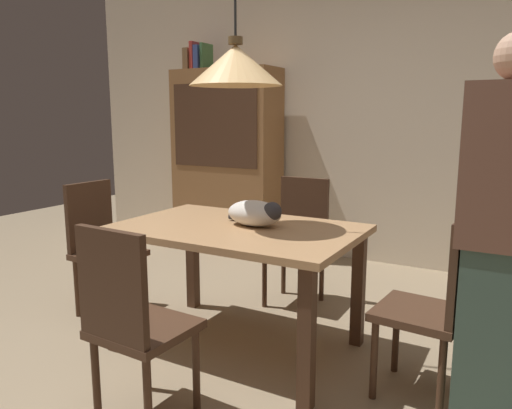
{
  "coord_description": "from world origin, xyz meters",
  "views": [
    {
      "loc": [
        1.44,
        -1.94,
        1.38
      ],
      "look_at": [
        -0.01,
        0.63,
        0.85
      ],
      "focal_mm": 34.39,
      "sensor_mm": 36.0,
      "label": 1
    }
  ],
  "objects": [
    {
      "name": "ground",
      "position": [
        0.0,
        0.0,
        0.0
      ],
      "size": [
        10.0,
        10.0,
        0.0
      ],
      "primitive_type": "plane",
      "color": "#998466"
    },
    {
      "name": "back_wall",
      "position": [
        0.0,
        2.65,
        1.45
      ],
      "size": [
        6.4,
        0.1,
        2.9
      ],
      "primitive_type": "cube",
      "color": "beige",
      "rests_on": "ground"
    },
    {
      "name": "dining_table",
      "position": [
        -0.03,
        0.43,
        0.65
      ],
      "size": [
        1.4,
        0.9,
        0.75
      ],
      "color": "tan",
      "rests_on": "ground"
    },
    {
      "name": "chair_right_side",
      "position": [
        1.1,
        0.43,
        0.51
      ],
      "size": [
        0.44,
        0.44,
        0.93
      ],
      "color": "#472D1E",
      "rests_on": "ground"
    },
    {
      "name": "chair_near_front",
      "position": [
        -0.03,
        -0.44,
        0.51
      ],
      "size": [
        0.42,
        0.42,
        0.93
      ],
      "color": "#472D1E",
      "rests_on": "ground"
    },
    {
      "name": "chair_left_side",
      "position": [
        -1.16,
        0.44,
        0.51
      ],
      "size": [
        0.42,
        0.42,
        0.93
      ],
      "color": "#472D1E",
      "rests_on": "ground"
    },
    {
      "name": "chair_far_back",
      "position": [
        -0.03,
        1.31,
        0.51
      ],
      "size": [
        0.4,
        0.4,
        0.93
      ],
      "color": "#472D1E",
      "rests_on": "ground"
    },
    {
      "name": "cat_sleeping",
      "position": [
        0.06,
        0.5,
        0.83
      ],
      "size": [
        0.39,
        0.24,
        0.16
      ],
      "color": "silver",
      "rests_on": "dining_table"
    },
    {
      "name": "pendant_lamp",
      "position": [
        -0.03,
        0.43,
        1.66
      ],
      "size": [
        0.52,
        0.52,
        1.3
      ],
      "color": "#E5B775"
    },
    {
      "name": "hutch_bookcase",
      "position": [
        -1.31,
        2.32,
        0.89
      ],
      "size": [
        1.12,
        0.45,
        1.85
      ],
      "color": "olive",
      "rests_on": "ground"
    },
    {
      "name": "book_brown_thick",
      "position": [
        -1.72,
        2.32,
        1.96
      ],
      "size": [
        0.06,
        0.24,
        0.22
      ],
      "primitive_type": "cube",
      "color": "brown",
      "rests_on": "hutch_bookcase"
    },
    {
      "name": "book_red_tall",
      "position": [
        -1.66,
        2.32,
        1.99
      ],
      "size": [
        0.04,
        0.22,
        0.28
      ],
      "primitive_type": "cube",
      "color": "#B73833",
      "rests_on": "hutch_bookcase"
    },
    {
      "name": "book_blue_wide",
      "position": [
        -1.59,
        2.32,
        1.97
      ],
      "size": [
        0.06,
        0.24,
        0.24
      ],
      "primitive_type": "cube",
      "color": "#384C93",
      "rests_on": "hutch_bookcase"
    },
    {
      "name": "book_green_slim",
      "position": [
        -1.54,
        2.32,
        1.98
      ],
      "size": [
        0.03,
        0.2,
        0.26
      ],
      "primitive_type": "cube",
      "color": "#427A4C",
      "rests_on": "hutch_bookcase"
    },
    {
      "name": "person_standing",
      "position": [
        1.37,
        0.26,
        0.86
      ],
      "size": [
        0.36,
        0.22,
        1.71
      ],
      "color": "#3D564C",
      "rests_on": "ground"
    }
  ]
}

